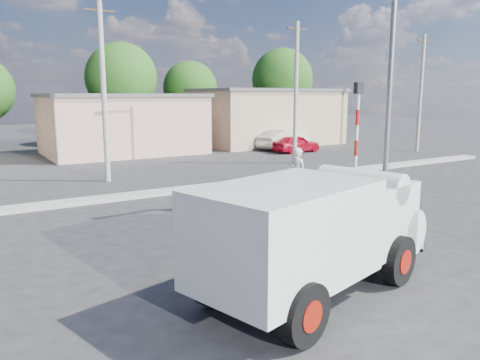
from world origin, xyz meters
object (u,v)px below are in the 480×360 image
cyclist (297,183)px  traffic_pole (356,138)px  truck (319,229)px  bicycle (297,194)px  car_cream (284,139)px  car_red (296,144)px  streetlight (388,63)px

cyclist → traffic_pole: (1.08, -1.64, 1.66)m
truck → bicycle: bearing=40.0°
bicycle → car_cream: car_cream is taller
truck → traffic_pole: traffic_pole is taller
bicycle → traffic_pole: (1.08, -1.64, 2.07)m
truck → car_red: 23.58m
truck → car_cream: (14.72, 20.67, -0.59)m
truck → car_red: size_ratio=1.72×
bicycle → car_cream: (10.65, 14.91, 0.21)m
cyclist → truck: bearing=133.5°
bicycle → truck: bearing=133.5°
car_cream → car_red: 2.00m
truck → car_cream: size_ratio=1.37×
bicycle → cyclist: bearing=-0.0°
bicycle → car_red: bearing=-49.7°
truck → cyclist: (4.06, 5.76, -0.39)m
bicycle → streetlight: bearing=-145.2°
truck → bicycle: 7.09m
bicycle → car_cream: bearing=-46.9°
car_red → streetlight: size_ratio=0.39×
truck → traffic_pole: bearing=23.9°
cyclist → car_red: 16.54m
car_red → traffic_pole: (-9.19, -14.60, 1.99)m
car_red → cyclist: bearing=138.5°
bicycle → car_red: 16.53m
streetlight → truck: bearing=-147.9°
truck → streetlight: 8.05m
bicycle → cyclist: size_ratio=1.06×
bicycle → car_cream: 18.33m
bicycle → streetlight: 5.25m
bicycle → car_red: car_red is taller
truck → car_red: bearing=37.8°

